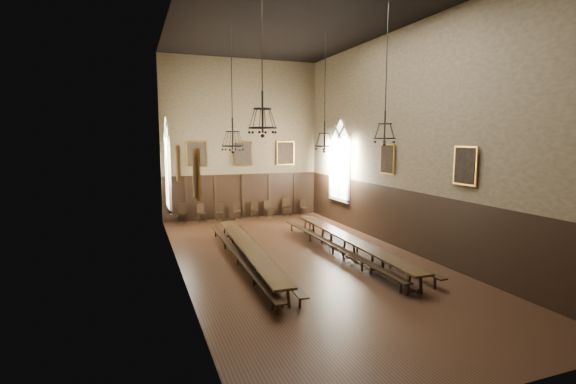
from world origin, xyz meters
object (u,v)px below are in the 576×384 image
bench_right_outer (357,246)px  chair_1 (201,217)px  chair_5 (268,212)px  chandelier_front_left (263,118)px  bench_left_outer (237,257)px  chair_2 (220,215)px  table_right (349,247)px  bench_left_inner (261,255)px  bench_right_inner (333,248)px  chair_3 (237,214)px  chandelier_back_left (233,138)px  chair_7 (304,210)px  chair_4 (255,213)px  chair_6 (287,211)px  chandelier_front_right (385,128)px  table_left (248,255)px  chandelier_back_right (324,139)px  chair_0 (182,217)px

bench_right_outer → chair_1: 9.75m
chair_5 → chandelier_front_left: (-3.75, -11.28, 4.90)m
bench_left_outer → chair_2: bearing=83.0°
table_right → bench_left_inner: 3.48m
bench_right_inner → chair_2: bearing=108.7°
table_right → bench_left_outer: 4.39m
bench_right_outer → chair_3: chair_3 is taller
chandelier_back_left → chair_7: bearing=48.0°
chair_7 → chair_2: bearing=168.6°
chair_1 → chair_4: bearing=-8.5°
chair_1 → chair_5: bearing=-8.7°
bench_right_outer → chair_5: chair_5 is taller
bench_right_inner → chair_3: bearing=102.5°
bench_right_outer → chair_4: 8.69m
bench_left_outer → chair_3: (2.01, 8.37, -0.01)m
chair_6 → chandelier_front_right: chandelier_front_right is taller
bench_left_inner → chandelier_front_right: (3.63, -2.41, 4.66)m
table_left → table_right: 4.01m
chair_2 → chair_4: bearing=3.9°
bench_left_outer → chandelier_back_left: (0.35, 1.95, 4.30)m
chair_6 → chandelier_back_right: size_ratio=0.21×
bench_right_outer → chair_2: size_ratio=10.35×
table_left → bench_right_outer: 4.57m
bench_right_outer → chair_3: size_ratio=10.69×
bench_left_inner → chandelier_back_left: 4.75m
bench_left_outer → chair_0: bearing=97.1°
chair_4 → chair_5: 0.83m
table_left → chair_2: bearing=85.6°
table_left → chair_0: chair_0 is taller
bench_left_inner → table_right: bearing=-7.4°
chair_0 → chair_2: (2.09, -0.07, -0.03)m
table_left → chandelier_back_left: 4.70m
chair_2 → chandelier_back_right: chandelier_back_right is taller
table_right → chair_7: chair_7 is taller
table_left → chair_5: (3.50, 8.55, -0.08)m
chair_1 → chair_7: chair_1 is taller
table_left → chair_1: chair_1 is taller
bench_right_outer → chair_0: size_ratio=9.32×
bench_right_inner → chandelier_back_right: bearing=76.0°
chair_6 → bench_right_inner: bearing=-86.7°
chair_6 → chandelier_front_left: 13.18m
chair_1 → chandelier_back_right: size_ratio=0.20×
bench_left_inner → chandelier_front_right: size_ratio=2.13×
bench_right_inner → chair_1: bearing=114.9°
bench_right_outer → chair_6: 8.44m
bench_right_inner → chair_5: (0.01, 8.45, 0.01)m
bench_left_inner → chair_3: 8.40m
chair_0 → chandelier_back_right: 9.52m
bench_right_inner → chandelier_front_right: chandelier_front_right is taller
chair_4 → chair_7: 3.04m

